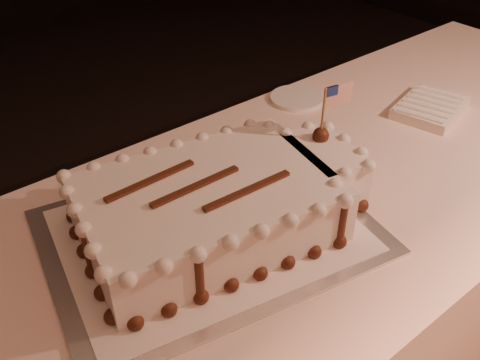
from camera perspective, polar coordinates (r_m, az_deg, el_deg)
banquet_table at (r=1.45m, az=5.62°, el=-12.87°), size 2.40×0.80×0.75m
cake_board at (r=1.08m, az=-3.32°, el=-5.56°), size 0.71×0.58×0.01m
doily at (r=1.07m, az=-3.33°, el=-5.36°), size 0.63×0.53×0.00m
sheet_cake at (r=1.05m, az=-1.79°, el=-2.43°), size 0.62×0.42×0.24m
napkin_stack at (r=1.57m, az=19.65°, el=7.30°), size 0.24×0.20×0.03m
side_plate at (r=1.55m, az=6.05°, el=8.66°), size 0.15×0.15×0.01m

